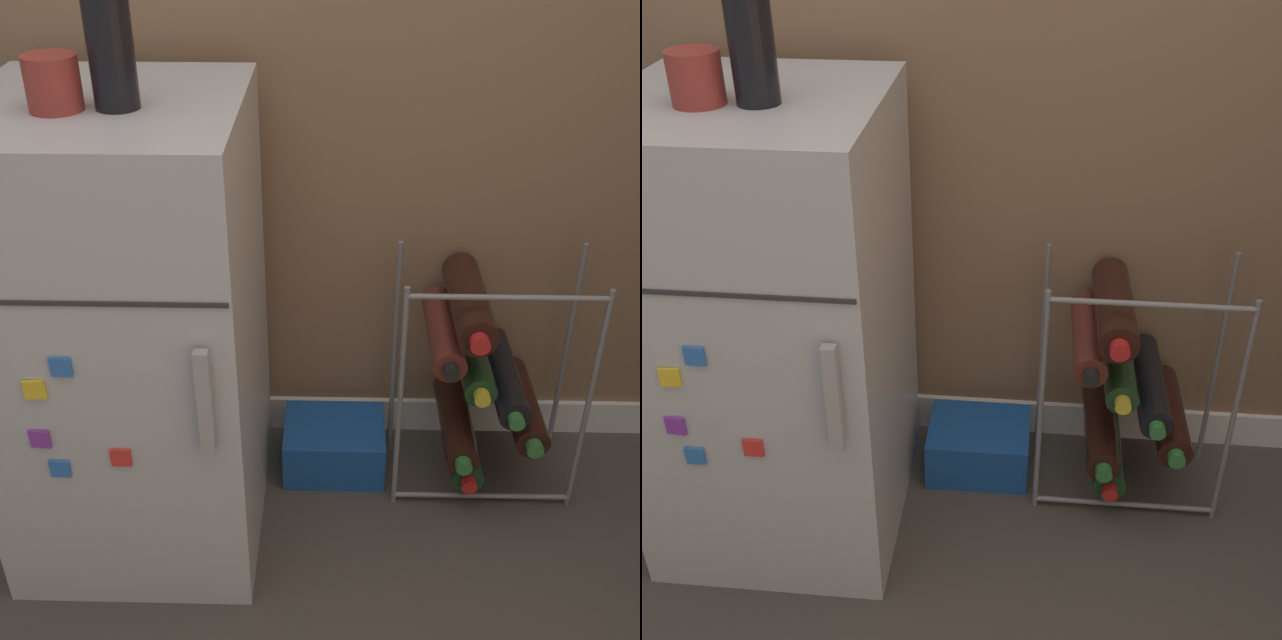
# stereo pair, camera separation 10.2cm
# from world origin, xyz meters

# --- Properties ---
(ground_plane) EXTENTS (14.00, 14.00, 0.00)m
(ground_plane) POSITION_xyz_m (0.00, 0.00, 0.00)
(ground_plane) COLOR #423D38
(mini_fridge) EXTENTS (0.49, 0.55, 0.94)m
(mini_fridge) POSITION_xyz_m (-0.48, 0.22, 0.47)
(mini_fridge) COLOR #B7BABF
(mini_fridge) RESTS_ON ground_plane
(wine_rack) EXTENTS (0.41, 0.33, 0.57)m
(wine_rack) POSITION_xyz_m (0.24, 0.36, 0.29)
(wine_rack) COLOR slate
(wine_rack) RESTS_ON ground_plane
(soda_box) EXTENTS (0.24, 0.19, 0.12)m
(soda_box) POSITION_xyz_m (-0.08, 0.38, 0.06)
(soda_box) COLOR #194C9E
(soda_box) RESTS_ON ground_plane
(fridge_top_cup) EXTENTS (0.09, 0.09, 0.09)m
(fridge_top_cup) POSITION_xyz_m (-0.53, 0.16, 0.99)
(fridge_top_cup) COLOR maroon
(fridge_top_cup) RESTS_ON mini_fridge
(fridge_top_bottle) EXTENTS (0.07, 0.07, 0.23)m
(fridge_top_bottle) POSITION_xyz_m (-0.43, 0.18, 1.04)
(fridge_top_bottle) COLOR black
(fridge_top_bottle) RESTS_ON mini_fridge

